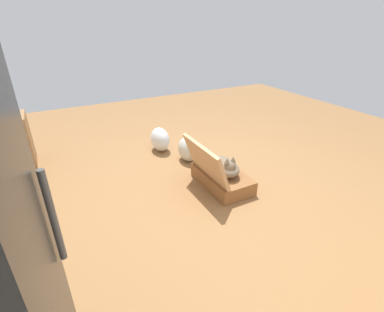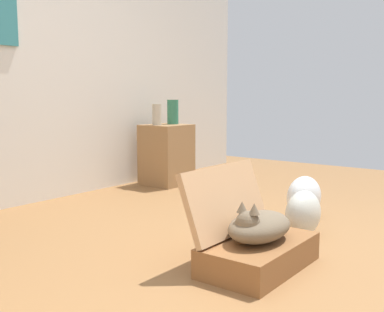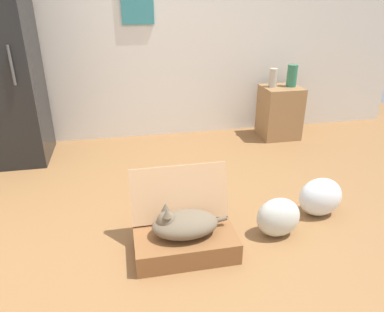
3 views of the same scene
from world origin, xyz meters
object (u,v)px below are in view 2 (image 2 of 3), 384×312
(side_table, at_px, (167,155))
(vase_tall, at_px, (157,115))
(suitcase_base, at_px, (259,254))
(plastic_bag_white, at_px, (303,213))
(cat, at_px, (258,226))
(vase_short, at_px, (173,112))
(plastic_bag_clear, at_px, (304,197))

(side_table, relative_size, vase_tall, 2.91)
(suitcase_base, distance_m, plastic_bag_white, 0.70)
(cat, relative_size, vase_short, 2.06)
(plastic_bag_clear, xyz_separation_m, side_table, (0.40, 1.69, 0.15))
(plastic_bag_white, xyz_separation_m, side_table, (0.83, 1.88, 0.16))
(suitcase_base, xyz_separation_m, plastic_bag_white, (0.69, 0.06, 0.07))
(vase_tall, bearing_deg, plastic_bag_white, -110.66)
(plastic_bag_clear, bearing_deg, side_table, 76.83)
(side_table, xyz_separation_m, vase_tall, (-0.11, 0.03, 0.41))
(vase_short, bearing_deg, plastic_bag_white, -116.54)
(cat, distance_m, vase_tall, 2.48)
(cat, distance_m, plastic_bag_white, 0.71)
(cat, height_order, side_table, side_table)
(cat, height_order, plastic_bag_white, cat)
(plastic_bag_clear, xyz_separation_m, vase_tall, (0.28, 1.72, 0.57))
(side_table, bearing_deg, cat, -128.31)
(vase_tall, bearing_deg, vase_short, -6.02)
(cat, relative_size, plastic_bag_white, 1.63)
(vase_tall, bearing_deg, side_table, -14.75)
(side_table, bearing_deg, plastic_bag_white, -113.85)
(cat, bearing_deg, side_table, 51.69)
(plastic_bag_clear, height_order, vase_tall, vase_tall)
(plastic_bag_clear, bearing_deg, suitcase_base, -167.54)
(cat, relative_size, plastic_bag_clear, 1.50)
(plastic_bag_white, height_order, vase_tall, vase_tall)
(plastic_bag_clear, bearing_deg, cat, -167.69)
(suitcase_base, xyz_separation_m, side_table, (1.52, 1.94, 0.23))
(plastic_bag_white, distance_m, plastic_bag_clear, 0.47)
(vase_short, bearing_deg, suitcase_base, -129.97)
(cat, distance_m, side_table, 2.47)
(suitcase_base, distance_m, side_table, 2.48)
(suitcase_base, relative_size, vase_short, 2.69)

